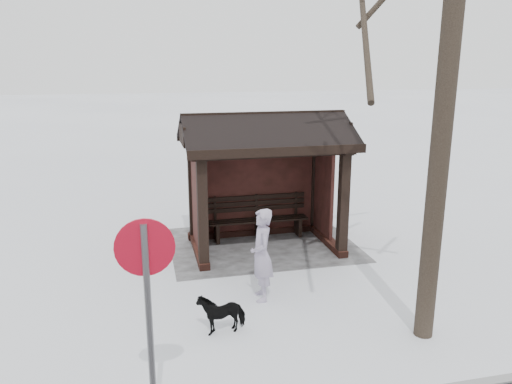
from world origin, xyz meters
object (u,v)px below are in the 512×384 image
pedestrian (262,255)px  road_sign (147,283)px  dog (221,312)px  bus_shelter (263,153)px

pedestrian → road_sign: (1.98, 2.84, 0.97)m
pedestrian → dog: (0.87, 0.91, -0.52)m
dog → bus_shelter: bearing=147.9°
pedestrian → dog: size_ratio=2.27×
dog → road_sign: bearing=-38.2°
bus_shelter → pedestrian: 2.99m
dog → road_sign: (1.10, 1.93, 1.50)m
bus_shelter → pedestrian: (0.66, 2.60, -1.33)m
bus_shelter → dog: bus_shelter is taller
bus_shelter → road_sign: bearing=64.1°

